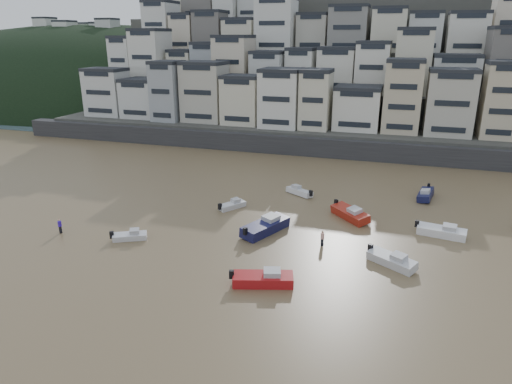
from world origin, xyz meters
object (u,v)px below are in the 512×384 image
(boat_b, at_px, (392,259))
(person_pink, at_px, (322,238))
(boat_e, at_px, (350,212))
(person_blue, at_px, (60,226))
(boat_f, at_px, (232,204))
(boat_j, at_px, (130,235))
(boat_h, at_px, (299,190))
(boat_a, at_px, (263,277))
(boat_d, at_px, (442,230))
(boat_i, at_px, (426,193))
(boat_c, at_px, (265,224))

(boat_b, xyz_separation_m, person_pink, (-7.36, 2.43, 0.13))
(boat_e, bearing_deg, person_blue, -109.36)
(boat_e, height_order, boat_f, boat_e)
(boat_j, xyz_separation_m, person_pink, (20.83, 5.03, 0.32))
(boat_e, relative_size, boat_h, 1.36)
(boat_b, xyz_separation_m, boat_h, (-13.38, 18.20, -0.11))
(boat_h, bearing_deg, boat_e, 170.04)
(boat_a, bearing_deg, boat_d, 28.75)
(boat_a, bearing_deg, boat_j, 147.51)
(boat_d, relative_size, boat_e, 0.92)
(boat_f, height_order, boat_i, boat_i)
(boat_b, bearing_deg, boat_i, 111.68)
(boat_c, xyz_separation_m, boat_h, (0.89, 14.23, -0.36))
(boat_b, relative_size, person_blue, 3.13)
(boat_b, bearing_deg, boat_e, 147.43)
(boat_d, distance_m, boat_i, 13.08)
(boat_d, height_order, boat_h, boat_d)
(person_blue, bearing_deg, boat_c, 18.04)
(boat_c, relative_size, boat_i, 1.29)
(boat_b, xyz_separation_m, boat_c, (-14.28, 3.97, 0.25))
(boat_e, distance_m, boat_h, 10.64)
(boat_c, bearing_deg, boat_a, -140.86)
(boat_i, xyz_separation_m, person_blue, (-40.77, -25.42, 0.10))
(boat_c, xyz_separation_m, boat_d, (19.46, 5.03, -0.21))
(boat_h, bearing_deg, boat_f, 79.32)
(boat_h, height_order, boat_i, boat_i)
(boat_j, bearing_deg, boat_a, -43.31)
(boat_f, xyz_separation_m, person_pink, (13.32, -7.67, 0.30))
(boat_a, xyz_separation_m, boat_b, (11.12, 7.46, -0.09))
(boat_a, distance_m, boat_h, 25.77)
(boat_e, bearing_deg, boat_j, -103.06)
(boat_f, bearing_deg, person_blue, 162.50)
(boat_d, xyz_separation_m, boat_i, (-1.30, 13.01, -0.02))
(boat_f, bearing_deg, person_pink, -87.25)
(boat_e, distance_m, person_blue, 34.71)
(boat_a, relative_size, boat_b, 1.11)
(boat_d, bearing_deg, boat_h, 163.28)
(boat_f, relative_size, boat_i, 0.74)
(boat_i, relative_size, person_pink, 3.24)
(boat_c, xyz_separation_m, person_blue, (-22.61, -7.37, -0.12))
(boat_e, height_order, boat_j, boat_e)
(boat_a, distance_m, boat_i, 33.08)
(boat_c, relative_size, person_pink, 4.19)
(boat_e, bearing_deg, boat_h, -175.52)
(boat_a, bearing_deg, boat_i, 46.49)
(boat_h, xyz_separation_m, person_blue, (-23.51, -21.60, 0.24))
(boat_h, distance_m, boat_j, 25.52)
(boat_d, distance_m, person_pink, 14.16)
(boat_a, height_order, boat_h, boat_a)
(boat_a, height_order, boat_d, boat_a)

